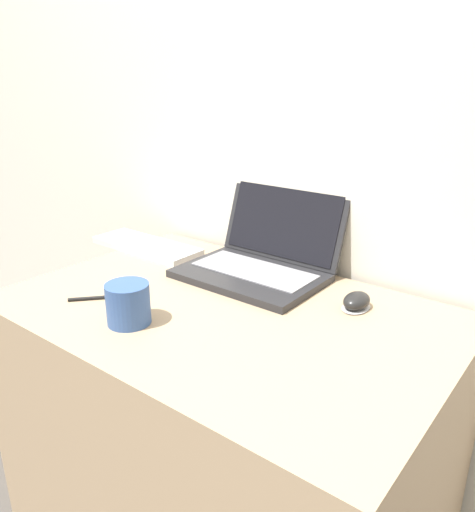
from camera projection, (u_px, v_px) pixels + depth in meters
wall_back at (316, 80)px, 1.32m from camera, size 7.00×0.04×2.50m
desk at (225, 433)px, 1.32m from camera, size 1.07×0.70×0.73m
laptop at (261, 257)px, 1.39m from camera, size 0.39×0.33×0.23m
drink_cup at (128, 303)px, 1.11m from camera, size 0.10×0.10×0.09m
computer_mouse at (356, 302)px, 1.19m from camera, size 0.06×0.09×0.04m
external_keyboard at (146, 246)px, 1.61m from camera, size 0.38×0.13×0.02m
pen at (97, 298)px, 1.24m from camera, size 0.10×0.11×0.01m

